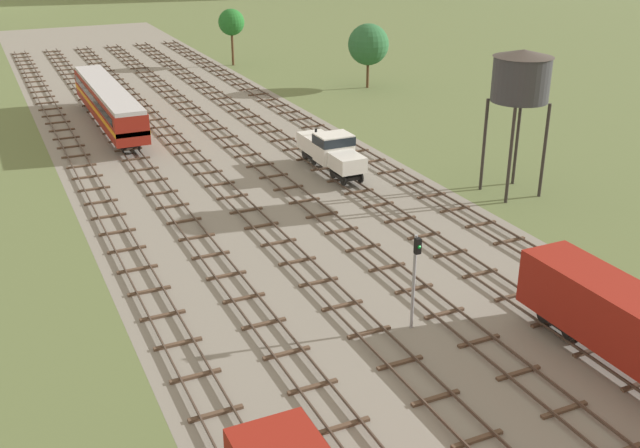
% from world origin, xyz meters
% --- Properties ---
extents(ground_plane, '(480.00, 480.00, 0.00)m').
position_xyz_m(ground_plane, '(0.00, 56.00, 0.00)').
color(ground_plane, '#5B6B3D').
extents(ballast_bed, '(26.34, 176.00, 0.01)m').
position_xyz_m(ballast_bed, '(0.00, 56.00, 0.00)').
color(ballast_bed, gray).
rests_on(ballast_bed, ground).
extents(track_far_left, '(2.40, 126.00, 0.29)m').
position_xyz_m(track_far_left, '(-11.17, 57.00, 0.14)').
color(track_far_left, '#47382D').
rests_on(track_far_left, ground).
extents(track_left, '(2.40, 126.00, 0.29)m').
position_xyz_m(track_left, '(-6.70, 57.00, 0.14)').
color(track_left, '#47382D').
rests_on(track_left, ground).
extents(track_centre_left, '(2.40, 126.00, 0.29)m').
position_xyz_m(track_centre_left, '(-2.23, 57.00, 0.14)').
color(track_centre_left, '#47382D').
rests_on(track_centre_left, ground).
extents(track_centre, '(2.40, 126.00, 0.29)m').
position_xyz_m(track_centre, '(2.23, 57.00, 0.14)').
color(track_centre, '#47382D').
rests_on(track_centre, ground).
extents(track_centre_right, '(2.40, 126.00, 0.29)m').
position_xyz_m(track_centre_right, '(6.70, 57.00, 0.14)').
color(track_centre_right, '#47382D').
rests_on(track_centre_right, ground).
extents(track_right, '(2.40, 126.00, 0.29)m').
position_xyz_m(track_right, '(11.17, 57.00, 0.14)').
color(track_right, '#47382D').
rests_on(track_right, ground).
extents(shunter_loco_centre_right_mid, '(2.74, 8.46, 3.10)m').
position_xyz_m(shunter_loco_centre_right_mid, '(6.70, 51.27, 2.01)').
color(shunter_loco_centre_right_mid, white).
rests_on(shunter_loco_centre_right_mid, ground).
extents(passenger_coach_left_midfar, '(2.96, 22.00, 3.80)m').
position_xyz_m(passenger_coach_left_midfar, '(-6.70, 72.60, 2.61)').
color(passenger_coach_left_midfar, maroon).
rests_on(passenger_coach_left_midfar, ground).
extents(water_tower, '(4.26, 4.26, 10.60)m').
position_xyz_m(water_tower, '(16.88, 41.71, 8.66)').
color(water_tower, '#2D2826').
rests_on(water_tower, ground).
extents(signal_post_nearest, '(0.28, 0.47, 5.11)m').
position_xyz_m(signal_post_nearest, '(0.00, 28.07, 3.26)').
color(signal_post_nearest, gray).
rests_on(signal_post_nearest, ground).
extents(lineside_tree_0, '(3.48, 3.48, 7.45)m').
position_xyz_m(lineside_tree_0, '(14.33, 97.48, 5.67)').
color(lineside_tree_0, '#4C331E').
rests_on(lineside_tree_0, ground).
extents(lineside_tree_1, '(4.77, 4.77, 7.45)m').
position_xyz_m(lineside_tree_1, '(24.26, 77.59, 5.06)').
color(lineside_tree_1, '#4C331E').
rests_on(lineside_tree_1, ground).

